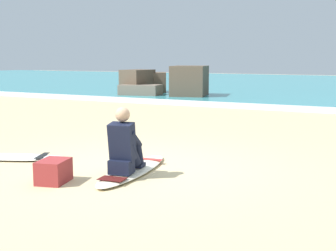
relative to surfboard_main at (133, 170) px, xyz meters
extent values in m
plane|color=#CCB584|center=(-0.06, 0.28, -0.04)|extent=(80.00, 80.00, 0.00)
cube|color=white|center=(-0.06, 9.41, 0.02)|extent=(80.00, 0.90, 0.11)
ellipsoid|color=#EFE5C6|center=(0.00, 0.00, 0.00)|extent=(0.81, 2.23, 0.07)
cube|color=red|center=(-0.08, 0.61, 0.04)|extent=(0.49, 0.16, 0.01)
cube|color=#4A1311|center=(0.09, -0.69, 0.04)|extent=(0.39, 0.29, 0.01)
cube|color=black|center=(0.05, -0.40, 0.14)|extent=(0.36, 0.32, 0.20)
cylinder|color=black|center=(-0.08, -0.24, 0.29)|extent=(0.22, 0.43, 0.43)
cylinder|color=black|center=(-0.13, -0.04, 0.26)|extent=(0.17, 0.28, 0.42)
cube|color=black|center=(-0.15, 0.03, 0.07)|extent=(0.14, 0.23, 0.05)
cylinder|color=black|center=(0.12, -0.20, 0.29)|extent=(0.22, 0.43, 0.43)
cylinder|color=black|center=(0.09, 0.01, 0.26)|extent=(0.17, 0.28, 0.42)
cube|color=black|center=(0.09, 0.08, 0.07)|extent=(0.14, 0.23, 0.05)
cube|color=black|center=(0.05, -0.36, 0.49)|extent=(0.39, 0.35, 0.57)
sphere|color=tan|center=(0.04, -0.33, 0.88)|extent=(0.21, 0.21, 0.21)
cylinder|color=black|center=(-0.12, -0.24, 0.52)|extent=(0.16, 0.41, 0.31)
cylinder|color=black|center=(0.16, -0.19, 0.52)|extent=(0.16, 0.41, 0.31)
ellipsoid|color=white|center=(-2.34, -0.20, 0.00)|extent=(2.08, 1.23, 0.07)
cube|color=black|center=(-1.81, 0.00, 0.04)|extent=(0.27, 0.48, 0.01)
cube|color=brown|center=(-7.15, 12.82, 0.48)|extent=(2.04, 1.86, 1.02)
cube|color=brown|center=(-4.62, 11.96, 0.64)|extent=(1.77, 1.99, 1.35)
cube|color=#756656|center=(-6.67, 11.34, 0.23)|extent=(1.88, 1.35, 0.54)
cube|color=brown|center=(-7.18, 11.93, 0.55)|extent=(1.15, 1.52, 1.16)
cube|color=maroon|center=(-0.66, -1.01, 0.12)|extent=(0.47, 0.56, 0.32)
camera|label=1|loc=(3.60, -5.75, 1.69)|focal=49.18mm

